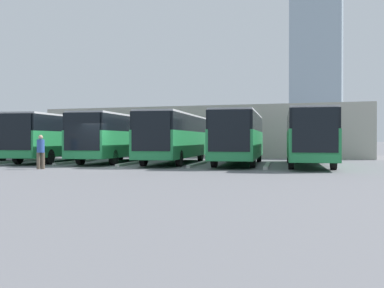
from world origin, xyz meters
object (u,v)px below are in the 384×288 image
(pedestrian, at_px, (41,151))
(bus_0, at_px, (308,136))
(bus_1, at_px, (239,136))
(bus_5, at_px, (16,136))
(bus_4, at_px, (60,136))
(bus_3, at_px, (117,136))
(bus_2, at_px, (175,136))

(pedestrian, bearing_deg, bus_0, 169.10)
(bus_0, height_order, pedestrian, bus_0)
(bus_1, xyz_separation_m, bus_5, (17.33, -0.08, 0.00))
(bus_0, distance_m, bus_5, 21.67)
(bus_4, relative_size, pedestrian, 6.68)
(bus_3, distance_m, pedestrian, 8.24)
(bus_1, xyz_separation_m, bus_2, (4.33, 0.11, 0.00))
(bus_2, height_order, bus_4, same)
(bus_2, bearing_deg, bus_1, 172.94)
(bus_4, height_order, bus_5, same)
(bus_1, height_order, bus_3, same)
(bus_0, height_order, bus_4, same)
(bus_0, bearing_deg, bus_3, -9.46)
(bus_5, bearing_deg, bus_0, 170.51)
(bus_4, bearing_deg, bus_5, -16.76)
(bus_0, distance_m, pedestrian, 15.44)
(bus_1, xyz_separation_m, pedestrian, (8.86, 8.26, -0.84))
(bus_1, height_order, bus_2, same)
(bus_1, xyz_separation_m, bus_3, (8.67, 0.07, 0.00))
(bus_0, xyz_separation_m, bus_5, (21.66, -0.35, 0.00))
(bus_1, distance_m, bus_3, 8.67)
(bus_0, distance_m, bus_3, 13.00)
(bus_0, bearing_deg, bus_2, -9.61)
(bus_1, bearing_deg, bus_5, -8.82)
(bus_3, bearing_deg, bus_4, -2.28)
(bus_2, bearing_deg, bus_4, -5.71)
(bus_2, relative_size, bus_3, 1.00)
(bus_4, distance_m, bus_5, 4.38)
(bus_2, distance_m, pedestrian, 9.36)
(bus_0, relative_size, pedestrian, 6.68)
(bus_1, bearing_deg, bus_4, -6.16)
(bus_5, bearing_deg, bus_3, 170.46)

